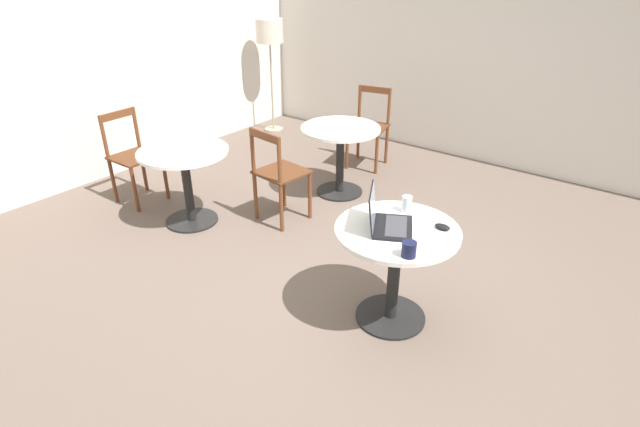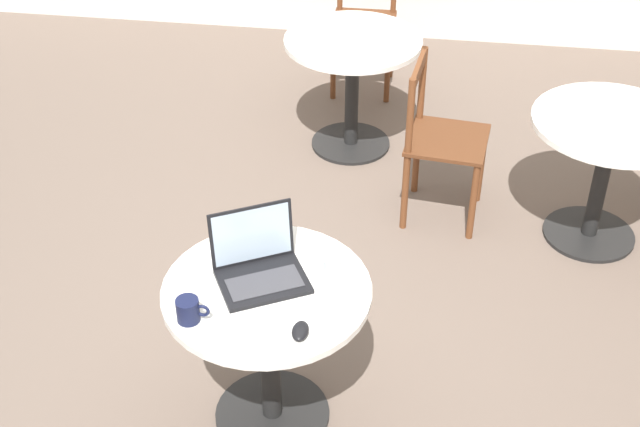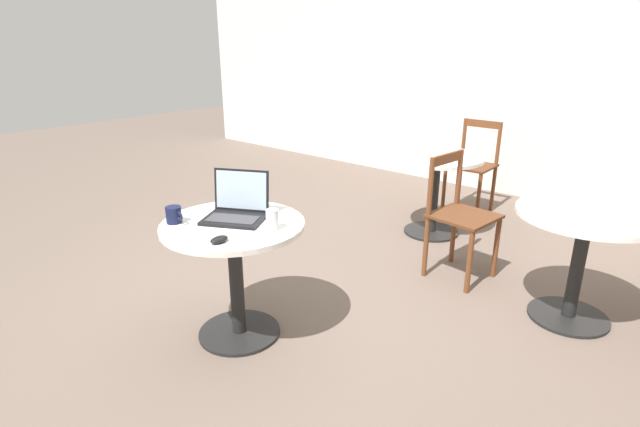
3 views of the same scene
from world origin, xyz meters
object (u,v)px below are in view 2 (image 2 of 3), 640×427
Objects in this scene: chair_mid_left at (440,141)px; mug at (189,310)px; cafe_table_near at (268,324)px; cafe_table_far at (352,67)px; laptop at (259,266)px; drinking_glass at (332,270)px; mouse at (300,331)px; chair_far_back at (364,22)px; cafe_table_mid at (607,152)px.

chair_mid_left is 1.97m from mug.
cafe_table_far is at bearing 88.04° from cafe_table_near.
laptop reaches higher than cafe_table_far.
cafe_table_near is 7.16× the size of drinking_glass.
chair_mid_left reaches higher than mug.
drinking_glass is at bearing -103.97° from chair_mid_left.
cafe_table_near is 2.18m from cafe_table_far.
chair_mid_left reaches higher than mouse.
laptop is 3.74× the size of drinking_glass.
drinking_glass reaches higher than mouse.
cafe_table_far is at bearing 92.13° from mouse.
mouse is (0.09, -2.40, 0.20)m from cafe_table_far.
mug reaches higher than cafe_table_near.
mug reaches higher than cafe_table_far.
mouse is (0.10, -3.19, 0.26)m from chair_far_back.
cafe_table_far is at bearing 86.94° from laptop.
chair_mid_left reaches higher than cafe_table_mid.
cafe_table_near is 0.34m from mouse.
chair_mid_left is (0.60, 1.55, -0.07)m from cafe_table_near.
mug is (-0.20, -0.27, -0.01)m from laptop.
drinking_glass is at bearing 16.80° from cafe_table_near.
drinking_glass is (-1.19, -1.38, 0.24)m from cafe_table_mid.
cafe_table_near is at bearing 40.96° from mug.
cafe_table_near is at bearing -163.20° from drinking_glass.
chair_far_back reaches higher than cafe_table_mid.
cafe_table_near is 1.66m from chair_mid_left.
cafe_table_mid is 2.04m from laptop.
drinking_glass is at bearing 76.02° from mouse.
cafe_table_mid and cafe_table_far have the same top height.
cafe_table_far is 0.89× the size of chair_far_back.
cafe_table_mid is 0.83m from chair_mid_left.
chair_far_back is 3.20m from mug.
laptop reaches higher than chair_far_back.
laptop reaches higher than cafe_table_mid.
cafe_table_far is 2.13m from laptop.
cafe_table_near is 1.00× the size of cafe_table_far.
laptop is (-0.04, 0.06, 0.23)m from cafe_table_near.
cafe_table_mid is 2.36m from mug.
drinking_glass is at bearing -86.55° from chair_far_back.
chair_mid_left is at bearing 76.03° from drinking_glass.
laptop is at bearing -136.55° from cafe_table_mid.
mouse reaches higher than cafe_table_near.
chair_mid_left is 1.65m from laptop.
chair_mid_left and chair_far_back have the same top height.
chair_far_back is at bearing 91.81° from mouse.
chair_far_back is 2.15× the size of laptop.
chair_mid_left is at bearing 173.49° from cafe_table_mid.
mug is (-0.30, -3.17, 0.29)m from chair_far_back.
mouse is at bearing -103.98° from chair_mid_left.
cafe_table_mid is 0.89× the size of chair_mid_left.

